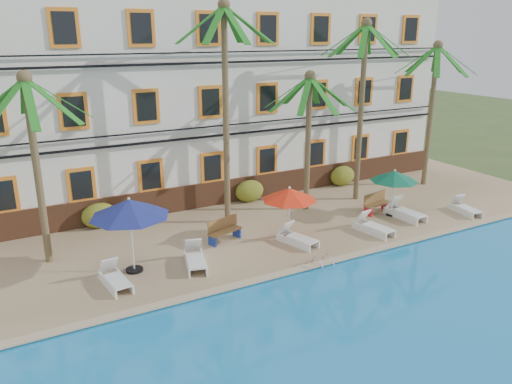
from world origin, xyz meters
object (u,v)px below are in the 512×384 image
palm_e (433,95)px  bench_right (376,203)px  palm_c (309,121)px  umbrella_green (394,176)px  bench_left (223,230)px  palm_a (33,142)px  palm_d (362,88)px  lounger_e (404,211)px  lounger_b (195,259)px  lounger_f (465,208)px  pool_ladder (323,265)px  palm_b (225,88)px  lounger_d (373,226)px  umbrella_red (289,194)px  umbrella_blue (129,208)px  lounger_c (297,237)px  lounger_a (115,278)px

palm_e → bench_right: palm_e is taller
palm_c → umbrella_green: bearing=-41.2°
palm_c → bench_left: size_ratio=4.11×
palm_a → palm_d: size_ratio=0.79×
lounger_e → umbrella_green: bearing=115.7°
lounger_b → bench_left: 2.47m
lounger_f → pool_ladder: (-9.03, -1.34, -0.26)m
palm_b → pool_ladder: size_ratio=12.52×
lounger_b → lounger_d: bearing=-4.5°
palm_d → bench_left: palm_d is taller
lounger_e → bench_left: bearing=169.5°
umbrella_red → lounger_f: size_ratio=1.28×
palm_a → palm_c: 11.53m
lounger_f → bench_right: 4.13m
palm_c → lounger_d: palm_c is taller
palm_d → umbrella_blue: bearing=-167.7°
umbrella_green → lounger_d: (-2.18, -1.22, -1.58)m
palm_b → umbrella_green: size_ratio=4.26×
lounger_c → bench_left: 2.95m
palm_d → pool_ladder: (-5.93, -5.43, -5.51)m
palm_e → umbrella_blue: bearing=-170.5°
lounger_a → lounger_d: (10.63, -0.50, 0.01)m
lounger_c → lounger_e: 5.90m
palm_c → pool_ladder: 7.41m
umbrella_red → bench_left: size_ratio=1.42×
lounger_c → bench_left: bench_left is taller
lounger_d → bench_right: bench_right is taller
lounger_e → bench_right: bearing=118.7°
umbrella_blue → lounger_c: (6.34, -0.72, -2.07)m
palm_b → umbrella_blue: 6.70m
umbrella_red → lounger_c: bearing=-87.7°
palm_e → lounger_f: (-1.88, -4.32, -4.66)m
umbrella_red → bench_right: (5.27, 0.75, -1.44)m
palm_c → lounger_e: size_ratio=3.21×
bench_right → palm_c: bearing=142.8°
palm_d → lounger_e: palm_d is taller
lounger_b → pool_ladder: 4.62m
lounger_f → lounger_c: bearing=175.2°
lounger_e → lounger_f: 3.05m
palm_c → pool_ladder: (-2.87, -5.38, -4.21)m
lounger_e → pool_ladder: size_ratio=2.71×
bench_left → palm_e: bearing=8.2°
palm_b → umbrella_blue: (-4.97, -2.79, -3.52)m
lounger_d → lounger_e: lounger_e is taller
lounger_c → lounger_e: (5.90, 0.14, 0.03)m
palm_a → lounger_b: bearing=-32.7°
palm_e → lounger_a: (-17.88, -3.61, -4.65)m
lounger_c → lounger_f: bearing=-4.8°
lounger_c → bench_right: (5.25, 1.33, 0.20)m
lounger_b → lounger_e: 10.19m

